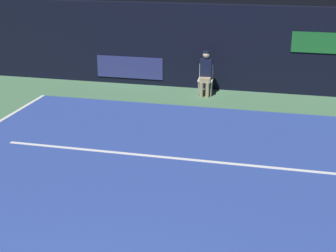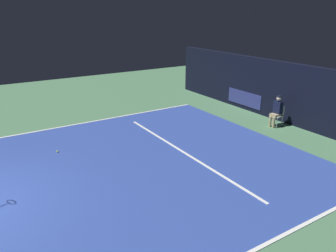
# 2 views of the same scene
# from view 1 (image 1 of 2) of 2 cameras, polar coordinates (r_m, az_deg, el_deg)

# --- Properties ---
(ground_plane) EXTENTS (30.69, 30.69, 0.00)m
(ground_plane) POSITION_cam_1_polar(r_m,az_deg,el_deg) (8.75, -2.18, -8.85)
(ground_plane) COLOR #4C7A56
(court_surface) EXTENTS (9.84, 11.24, 0.01)m
(court_surface) POSITION_cam_1_polar(r_m,az_deg,el_deg) (8.75, -2.18, -8.82)
(court_surface) COLOR #2D479E
(court_surface) RESTS_ON ground
(line_service) EXTENTS (7.67, 0.10, 0.01)m
(line_service) POSITION_cam_1_polar(r_m,az_deg,el_deg) (10.46, 0.73, -3.73)
(line_service) COLOR white
(line_service) RESTS_ON court_surface
(back_wall) EXTENTS (15.74, 0.33, 2.60)m
(back_wall) POSITION_cam_1_polar(r_m,az_deg,el_deg) (15.49, 5.53, 9.01)
(back_wall) COLOR black
(back_wall) RESTS_ON ground
(line_judge_on_chair) EXTENTS (0.47, 0.55, 1.32)m
(line_judge_on_chair) POSITION_cam_1_polar(r_m,az_deg,el_deg) (14.84, 4.36, 6.14)
(line_judge_on_chair) COLOR white
(line_judge_on_chair) RESTS_ON ground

